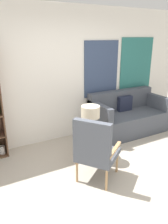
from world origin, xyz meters
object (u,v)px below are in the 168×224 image
(couch, at_px, (127,117))
(table_lamp, at_px, (90,115))
(armchair, at_px, (95,148))
(side_table, at_px, (93,133))

(couch, relative_size, table_lamp, 3.62)
(couch, height_order, table_lamp, table_lamp)
(armchair, xyz_separation_m, couch, (1.64, 1.25, -0.22))
(couch, bearing_deg, side_table, -154.83)
(table_lamp, bearing_deg, armchair, -114.47)
(couch, relative_size, side_table, 3.24)
(armchair, relative_size, table_lamp, 2.18)
(couch, distance_m, side_table, 1.42)
(couch, bearing_deg, table_lamp, -154.73)
(armchair, xyz_separation_m, table_lamp, (0.28, 0.62, 0.26))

